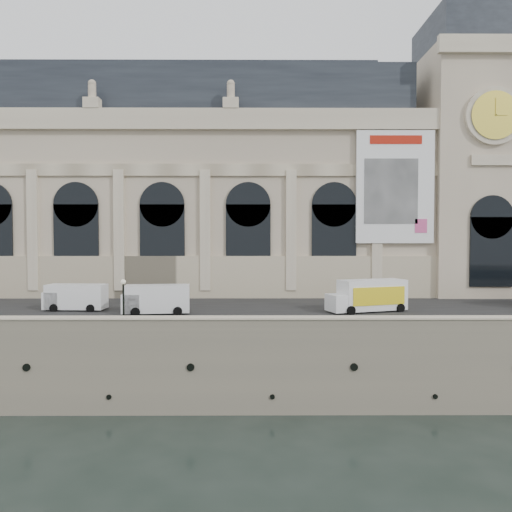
{
  "coord_description": "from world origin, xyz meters",
  "views": [
    {
      "loc": [
        6.62,
        -36.25,
        13.03
      ],
      "look_at": [
        6.91,
        22.0,
        10.99
      ],
      "focal_mm": 35.0,
      "sensor_mm": 36.0,
      "label": 1
    }
  ],
  "objects": [
    {
      "name": "museum",
      "position": [
        -5.98,
        30.86,
        19.72
      ],
      "size": [
        69.0,
        18.7,
        29.1
      ],
      "color": "beige",
      "rests_on": "quay"
    },
    {
      "name": "parapet",
      "position": [
        0.0,
        0.6,
        6.62
      ],
      "size": [
        160.0,
        1.4,
        1.21
      ],
      "color": "gray",
      "rests_on": "quay"
    },
    {
      "name": "box_truck",
      "position": [
        17.58,
        11.14,
        7.55
      ],
      "size": [
        8.02,
        4.71,
        3.08
      ],
      "color": "white",
      "rests_on": "quay"
    },
    {
      "name": "clock_pavilion",
      "position": [
        34.0,
        27.93,
        23.42
      ],
      "size": [
        13.0,
        14.72,
        36.7
      ],
      "color": "beige",
      "rests_on": "quay"
    },
    {
      "name": "ground",
      "position": [
        0.0,
        0.0,
        0.0
      ],
      "size": [
        260.0,
        260.0,
        0.0
      ],
      "primitive_type": "plane",
      "color": "black",
      "rests_on": "ground"
    },
    {
      "name": "street",
      "position": [
        0.0,
        14.0,
        6.03
      ],
      "size": [
        160.0,
        24.0,
        0.06
      ],
      "primitive_type": "cube",
      "color": "#2D2D2D",
      "rests_on": "quay"
    },
    {
      "name": "van_b",
      "position": [
        -2.68,
        9.79,
        7.39
      ],
      "size": [
        6.33,
        3.07,
        2.72
      ],
      "color": "white",
      "rests_on": "quay"
    },
    {
      "name": "lamp_right",
      "position": [
        -3.43,
        2.1,
        7.94
      ],
      "size": [
        0.4,
        0.4,
        3.9
      ],
      "color": "black",
      "rests_on": "quay"
    },
    {
      "name": "quay",
      "position": [
        0.0,
        35.0,
        3.0
      ],
      "size": [
        160.0,
        70.0,
        6.0
      ],
      "primitive_type": "cube",
      "color": "gray",
      "rests_on": "ground"
    },
    {
      "name": "van_c",
      "position": [
        -10.97,
        12.17,
        7.32
      ],
      "size": [
        5.9,
        2.66,
        2.58
      ],
      "color": "white",
      "rests_on": "quay"
    }
  ]
}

